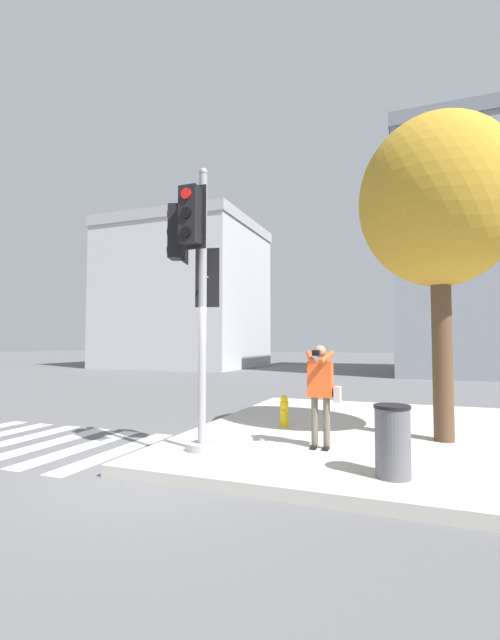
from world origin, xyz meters
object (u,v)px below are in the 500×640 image
object	(u,v)px
person_photographer	(321,387)
street_tree	(439,203)
fire_hydrant	(284,411)
trash_bin	(393,441)
traffic_signal_pole	(196,273)

from	to	relation	value
person_photographer	street_tree	xyz separation A→B (m)	(1.92, 1.30, 3.26)
fire_hydrant	trash_bin	world-z (taller)	trash_bin
street_tree	trash_bin	bearing A→B (deg)	-106.91
traffic_signal_pole	trash_bin	distance (m)	3.92
person_photographer	trash_bin	size ratio (longest dim) A/B	1.83
person_photographer	traffic_signal_pole	bearing A→B (deg)	-155.77
street_tree	fire_hydrant	bearing A→B (deg)	175.58
traffic_signal_pole	fire_hydrant	bearing A→B (deg)	71.37
person_photographer	fire_hydrant	xyz separation A→B (m)	(-1.09, 1.54, -0.69)
fire_hydrant	street_tree	bearing A→B (deg)	-4.42
person_photographer	street_tree	distance (m)	4.00
person_photographer	trash_bin	xyz separation A→B (m)	(1.17, -1.18, -0.55)
traffic_signal_pole	trash_bin	xyz separation A→B (m)	(3.06, -0.32, -2.42)
street_tree	trash_bin	distance (m)	4.61
trash_bin	fire_hydrant	bearing A→B (deg)	129.74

